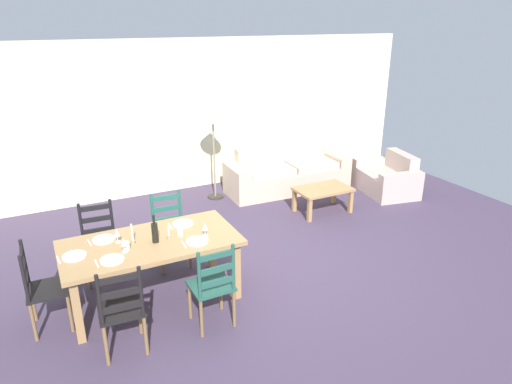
{
  "coord_description": "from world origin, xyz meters",
  "views": [
    {
      "loc": [
        -2.38,
        -4.59,
        3.03
      ],
      "look_at": [
        0.28,
        0.7,
        0.75
      ],
      "focal_mm": 31.97,
      "sensor_mm": 36.0,
      "label": 1
    }
  ],
  "objects_px": {
    "dining_chair_far_left": "(100,242)",
    "armchair_upholstered": "(389,179)",
    "couch": "(286,174)",
    "standing_lamp": "(213,120)",
    "coffee_cup_primary": "(180,232)",
    "dining_chair_far_right": "(170,230)",
    "wine_glass_near_right": "(205,227)",
    "dining_chair_head_west": "(41,288)",
    "wine_glass_near_left": "(124,242)",
    "dining_table": "(151,248)",
    "wine_glass_far_left": "(117,233)",
    "coffee_cup_secondary": "(126,246)",
    "dining_chair_near_right": "(213,286)",
    "dining_chair_near_left": "(122,310)",
    "wine_bottle": "(155,232)",
    "coffee_table": "(323,192)"
  },
  "relations": [
    {
      "from": "dining_chair_far_left",
      "to": "armchair_upholstered",
      "type": "height_order",
      "value": "dining_chair_far_left"
    },
    {
      "from": "dining_chair_far_left",
      "to": "couch",
      "type": "bearing_deg",
      "value": 24.85
    },
    {
      "from": "dining_chair_far_left",
      "to": "standing_lamp",
      "type": "height_order",
      "value": "standing_lamp"
    },
    {
      "from": "coffee_cup_primary",
      "to": "couch",
      "type": "bearing_deg",
      "value": 41.19
    },
    {
      "from": "dining_chair_far_right",
      "to": "couch",
      "type": "xyz_separation_m",
      "value": [
        2.73,
        1.73,
        -0.19
      ]
    },
    {
      "from": "dining_chair_far_left",
      "to": "wine_glass_near_right",
      "type": "bearing_deg",
      "value": -42.93
    },
    {
      "from": "dining_chair_far_right",
      "to": "coffee_cup_primary",
      "type": "relative_size",
      "value": 10.67
    },
    {
      "from": "dining_chair_head_west",
      "to": "wine_glass_near_right",
      "type": "distance_m",
      "value": 1.76
    },
    {
      "from": "dining_chair_far_right",
      "to": "wine_glass_near_left",
      "type": "distance_m",
      "value": 1.18
    },
    {
      "from": "dining_table",
      "to": "wine_glass_far_left",
      "type": "relative_size",
      "value": 11.8
    },
    {
      "from": "coffee_cup_secondary",
      "to": "dining_chair_near_right",
      "type": "bearing_deg",
      "value": -42.47
    },
    {
      "from": "dining_chair_near_left",
      "to": "wine_glass_far_left",
      "type": "relative_size",
      "value": 5.96
    },
    {
      "from": "dining_chair_near_right",
      "to": "wine_glass_far_left",
      "type": "bearing_deg",
      "value": 131.2
    },
    {
      "from": "dining_chair_far_left",
      "to": "dining_chair_head_west",
      "type": "bearing_deg",
      "value": -131.59
    },
    {
      "from": "wine_glass_far_left",
      "to": "standing_lamp",
      "type": "distance_m",
      "value": 3.33
    },
    {
      "from": "dining_chair_far_left",
      "to": "standing_lamp",
      "type": "bearing_deg",
      "value": 39.53
    },
    {
      "from": "wine_bottle",
      "to": "coffee_cup_secondary",
      "type": "height_order",
      "value": "wine_bottle"
    },
    {
      "from": "dining_chair_head_west",
      "to": "standing_lamp",
      "type": "xyz_separation_m",
      "value": [
        2.93,
        2.63,
        0.93
      ]
    },
    {
      "from": "coffee_cup_primary",
      "to": "standing_lamp",
      "type": "xyz_separation_m",
      "value": [
        1.47,
        2.65,
        0.62
      ]
    },
    {
      "from": "wine_glass_near_right",
      "to": "armchair_upholstered",
      "type": "relative_size",
      "value": 0.12
    },
    {
      "from": "wine_glass_far_left",
      "to": "coffee_table",
      "type": "relative_size",
      "value": 0.18
    },
    {
      "from": "dining_table",
      "to": "dining_chair_far_left",
      "type": "xyz_separation_m",
      "value": [
        -0.44,
        0.79,
        -0.19
      ]
    },
    {
      "from": "dining_table",
      "to": "armchair_upholstered",
      "type": "distance_m",
      "value": 5.01
    },
    {
      "from": "wine_glass_near_left",
      "to": "coffee_table",
      "type": "relative_size",
      "value": 0.18
    },
    {
      "from": "dining_chair_near_right",
      "to": "armchair_upholstered",
      "type": "bearing_deg",
      "value": 26.95
    },
    {
      "from": "dining_chair_far_right",
      "to": "coffee_table",
      "type": "distance_m",
      "value": 2.77
    },
    {
      "from": "dining_chair_far_left",
      "to": "wine_glass_near_right",
      "type": "height_order",
      "value": "dining_chair_far_left"
    },
    {
      "from": "coffee_cup_secondary",
      "to": "wine_glass_near_left",
      "type": "bearing_deg",
      "value": -127.14
    },
    {
      "from": "wine_bottle",
      "to": "standing_lamp",
      "type": "height_order",
      "value": "standing_lamp"
    },
    {
      "from": "dining_chair_head_west",
      "to": "dining_chair_near_right",
      "type": "bearing_deg",
      "value": -25.47
    },
    {
      "from": "dining_chair_far_left",
      "to": "coffee_cup_primary",
      "type": "distance_m",
      "value": 1.16
    },
    {
      "from": "coffee_cup_secondary",
      "to": "armchair_upholstered",
      "type": "height_order",
      "value": "coffee_cup_secondary"
    },
    {
      "from": "dining_chair_near_right",
      "to": "coffee_table",
      "type": "xyz_separation_m",
      "value": [
        2.71,
        1.97,
        -0.12
      ]
    },
    {
      "from": "dining_chair_head_west",
      "to": "coffee_table",
      "type": "bearing_deg",
      "value": 16.03
    },
    {
      "from": "wine_bottle",
      "to": "coffee_table",
      "type": "relative_size",
      "value": 0.35
    },
    {
      "from": "dining_chair_far_left",
      "to": "coffee_cup_primary",
      "type": "xyz_separation_m",
      "value": [
        0.77,
        -0.8,
        0.32
      ]
    },
    {
      "from": "wine_glass_near_right",
      "to": "coffee_cup_secondary",
      "type": "distance_m",
      "value": 0.86
    },
    {
      "from": "coffee_cup_secondary",
      "to": "standing_lamp",
      "type": "xyz_separation_m",
      "value": [
        2.07,
        2.73,
        0.62
      ]
    },
    {
      "from": "wine_glass_near_right",
      "to": "wine_glass_far_left",
      "type": "bearing_deg",
      "value": 162.65
    },
    {
      "from": "dining_chair_near_right",
      "to": "dining_table",
      "type": "bearing_deg",
      "value": 120.38
    },
    {
      "from": "coffee_cup_secondary",
      "to": "armchair_upholstered",
      "type": "xyz_separation_m",
      "value": [
        5.04,
        1.56,
        -0.55
      ]
    },
    {
      "from": "standing_lamp",
      "to": "couch",
      "type": "bearing_deg",
      "value": -7.77
    },
    {
      "from": "dining_chair_far_left",
      "to": "standing_lamp",
      "type": "xyz_separation_m",
      "value": [
        2.24,
        1.85,
        0.93
      ]
    },
    {
      "from": "dining_chair_far_left",
      "to": "dining_table",
      "type": "bearing_deg",
      "value": -60.95
    },
    {
      "from": "dining_table",
      "to": "coffee_cup_primary",
      "type": "distance_m",
      "value": 0.36
    },
    {
      "from": "dining_chair_near_left",
      "to": "wine_glass_far_left",
      "type": "distance_m",
      "value": 0.95
    },
    {
      "from": "couch",
      "to": "armchair_upholstered",
      "type": "distance_m",
      "value": 1.89
    },
    {
      "from": "wine_glass_near_left",
      "to": "coffee_cup_primary",
      "type": "height_order",
      "value": "wine_glass_near_left"
    },
    {
      "from": "standing_lamp",
      "to": "wine_glass_far_left",
      "type": "bearing_deg",
      "value": -130.18
    },
    {
      "from": "dining_table",
      "to": "wine_glass_near_right",
      "type": "bearing_deg",
      "value": -15.16
    }
  ]
}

